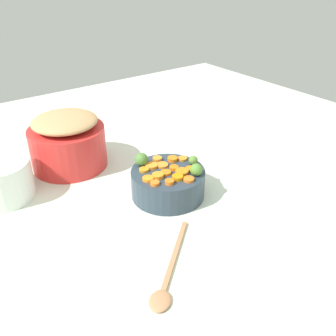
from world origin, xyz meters
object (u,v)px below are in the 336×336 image
Objects in this scene: metal_pot at (68,147)px; wooden_spoon at (167,280)px; casserole_dish at (0,180)px; serving_bowl_carrots at (168,183)px.

metal_pot is 1.01× the size of wooden_spoon.
serving_bowl_carrots is at bearing 144.79° from casserole_dish.
wooden_spoon is 1.34× the size of casserole_dish.
wooden_spoon is at bearing 53.11° from serving_bowl_carrots.
wooden_spoon is (0.05, 0.63, -0.07)m from metal_pot.
serving_bowl_carrots is at bearing 115.06° from metal_pot.
wooden_spoon is at bearing 85.85° from metal_pot.
serving_bowl_carrots is at bearing -126.89° from wooden_spoon.
wooden_spoon is (0.21, 0.28, -0.04)m from serving_bowl_carrots.
serving_bowl_carrots is 0.39m from metal_pot.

